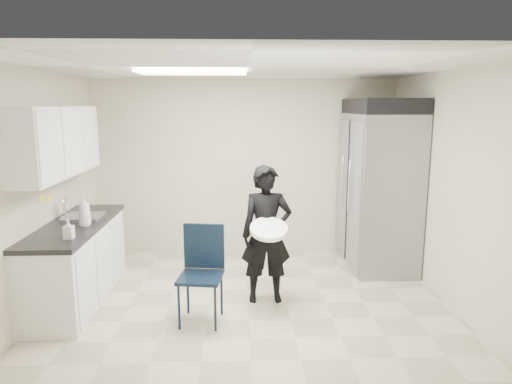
{
  "coord_description": "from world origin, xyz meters",
  "views": [
    {
      "loc": [
        -0.09,
        -4.83,
        2.22
      ],
      "look_at": [
        0.1,
        0.2,
        1.25
      ],
      "focal_mm": 32.0,
      "sensor_mm": 36.0,
      "label": 1
    }
  ],
  "objects_px": {
    "folding_chair": "(200,277)",
    "commercial_fridge": "(378,191)",
    "man_tuxedo": "(266,234)",
    "lower_counter": "(77,264)"
  },
  "relations": [
    {
      "from": "folding_chair",
      "to": "commercial_fridge",
      "type": "bearing_deg",
      "value": 43.62
    },
    {
      "from": "commercial_fridge",
      "to": "man_tuxedo",
      "type": "xyz_separation_m",
      "value": [
        -1.62,
        -1.17,
        -0.27
      ]
    },
    {
      "from": "commercial_fridge",
      "to": "man_tuxedo",
      "type": "distance_m",
      "value": 2.01
    },
    {
      "from": "lower_counter",
      "to": "folding_chair",
      "type": "xyz_separation_m",
      "value": [
        1.46,
        -0.61,
        0.06
      ]
    },
    {
      "from": "commercial_fridge",
      "to": "folding_chair",
      "type": "relative_size",
      "value": 2.16
    },
    {
      "from": "folding_chair",
      "to": "man_tuxedo",
      "type": "xyz_separation_m",
      "value": [
        0.71,
        0.52,
        0.3
      ]
    },
    {
      "from": "folding_chair",
      "to": "lower_counter",
      "type": "bearing_deg",
      "value": 164.94
    },
    {
      "from": "lower_counter",
      "to": "folding_chair",
      "type": "height_order",
      "value": "folding_chair"
    },
    {
      "from": "lower_counter",
      "to": "man_tuxedo",
      "type": "height_order",
      "value": "man_tuxedo"
    },
    {
      "from": "lower_counter",
      "to": "commercial_fridge",
      "type": "bearing_deg",
      "value": 15.88
    }
  ]
}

